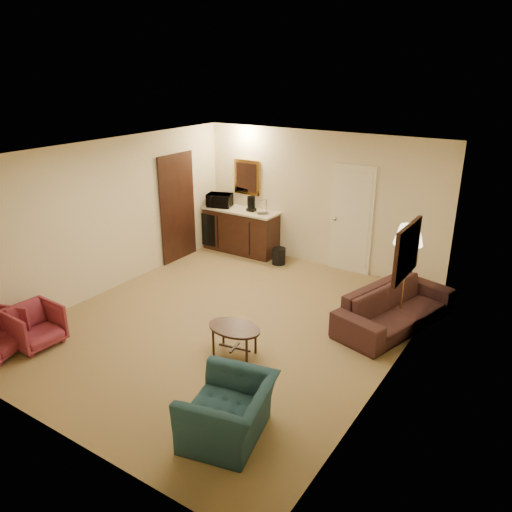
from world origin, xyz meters
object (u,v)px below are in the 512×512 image
at_px(teal_armchair, 228,403).
at_px(waste_bin, 279,256).
at_px(coffee_maker, 251,204).
at_px(sofa, 396,301).
at_px(rose_chair_near, 35,324).
at_px(coffee_table, 235,341).
at_px(microwave, 220,199).
at_px(floor_lamp, 404,276).
at_px(wetbar_cabinet, 241,231).

xyz_separation_m(teal_armchair, waste_bin, (-2.08, 4.57, -0.26)).
distance_m(teal_armchair, coffee_maker, 5.63).
relative_size(sofa, rose_chair_near, 3.21).
distance_m(sofa, coffee_table, 2.54).
xyz_separation_m(waste_bin, coffee_maker, (-0.80, 0.22, 0.91)).
bearing_deg(teal_armchair, waste_bin, -168.64).
relative_size(rose_chair_near, microwave, 1.29).
relative_size(microwave, coffee_maker, 1.65).
bearing_deg(waste_bin, coffee_maker, 164.45).
relative_size(coffee_table, floor_lamp, 0.48).
height_order(sofa, floor_lamp, floor_lamp).
relative_size(rose_chair_near, coffee_table, 0.87).
xyz_separation_m(sofa, rose_chair_near, (-4.05, -3.30, -0.08)).
height_order(sofa, rose_chair_near, sofa).
bearing_deg(coffee_table, waste_bin, 110.46).
xyz_separation_m(floor_lamp, waste_bin, (-2.80, 1.13, -0.63)).
bearing_deg(floor_lamp, sofa, -116.57).
relative_size(wetbar_cabinet, teal_armchair, 1.69).
relative_size(teal_armchair, waste_bin, 2.92).
xyz_separation_m(wetbar_cabinet, teal_armchair, (3.12, -4.76, -0.04)).
height_order(floor_lamp, coffee_maker, floor_lamp).
bearing_deg(waste_bin, floor_lamp, -21.89).
xyz_separation_m(sofa, coffee_table, (-1.55, -2.00, -0.19)).
bearing_deg(rose_chair_near, microwave, 5.89).
distance_m(wetbar_cabinet, coffee_table, 4.10).
relative_size(rose_chair_near, coffee_maker, 2.14).
xyz_separation_m(rose_chair_near, waste_bin, (1.30, 4.53, -0.16)).
relative_size(floor_lamp, coffee_maker, 5.19).
relative_size(coffee_table, waste_bin, 2.26).
bearing_deg(rose_chair_near, waste_bin, -13.16).
bearing_deg(teal_armchair, rose_chair_near, -103.81).
bearing_deg(floor_lamp, rose_chair_near, -140.33).
relative_size(coffee_table, microwave, 1.49).
distance_m(waste_bin, coffee_maker, 1.23).
xyz_separation_m(wetbar_cabinet, coffee_maker, (0.24, 0.03, 0.61)).
distance_m(wetbar_cabinet, rose_chair_near, 4.73).
height_order(waste_bin, coffee_maker, coffee_maker).
distance_m(teal_armchair, floor_lamp, 3.54).
distance_m(floor_lamp, waste_bin, 3.09).
bearing_deg(microwave, rose_chair_near, -104.01).
bearing_deg(waste_bin, microwave, 174.84).
relative_size(wetbar_cabinet, floor_lamp, 1.03).
bearing_deg(microwave, floor_lamp, -33.31).
relative_size(wetbar_cabinet, microwave, 3.24).
height_order(sofa, teal_armchair, teal_armchair).
bearing_deg(sofa, rose_chair_near, 144.94).
bearing_deg(teal_armchair, coffee_maker, -162.10).
bearing_deg(teal_armchair, wetbar_cabinet, -159.83).
xyz_separation_m(coffee_table, coffee_maker, (-2.01, 3.45, 0.86)).
distance_m(waste_bin, microwave, 1.81).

